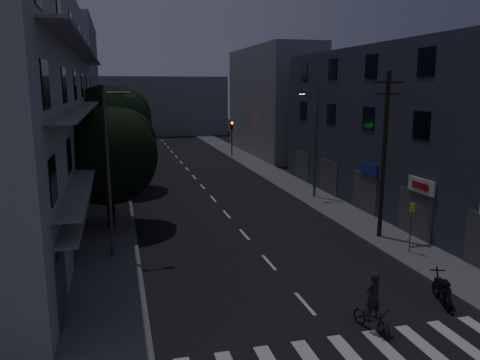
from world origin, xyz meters
name	(u,v)px	position (x,y,z in m)	size (l,w,h in m)	color
ground	(202,186)	(0.00, 25.00, 0.00)	(160.00, 160.00, 0.00)	black
sidewalk_left	(111,189)	(-7.50, 25.00, 0.07)	(3.00, 90.00, 0.15)	#565659
sidewalk_right	(284,180)	(7.50, 25.00, 0.07)	(3.00, 90.00, 0.15)	#565659
crosswalk	(355,360)	(0.00, -2.00, 0.00)	(10.90, 3.00, 0.01)	beige
lane_markings	(190,173)	(0.00, 31.25, 0.01)	(0.15, 60.50, 0.01)	beige
building_left	(30,109)	(-11.98, 18.00, 6.99)	(7.00, 36.00, 14.00)	#A9A9A4
building_right	(404,129)	(11.99, 14.00, 5.50)	(6.19, 28.00, 11.00)	#2C313C
building_far_left	(71,89)	(-12.00, 48.00, 8.00)	(6.00, 20.00, 16.00)	slate
building_far_right	(272,102)	(12.00, 42.00, 6.50)	(6.00, 20.00, 13.00)	slate
building_far_end	(156,106)	(0.00, 70.00, 5.00)	(24.00, 8.00, 10.00)	slate
tree_near	(109,152)	(-7.30, 14.28, 4.59)	(5.76, 5.76, 7.10)	black
tree_mid	(110,124)	(-7.32, 24.93, 5.38)	(6.81, 6.81, 8.38)	black
tree_far	(112,123)	(-7.20, 33.64, 4.83)	(6.04, 6.04, 7.48)	black
traffic_signal_far_right	(232,132)	(6.41, 40.21, 3.10)	(0.28, 0.37, 4.10)	black
traffic_signal_far_left	(121,135)	(-6.37, 39.68, 3.10)	(0.28, 0.37, 4.10)	black
street_lamp_left_near	(111,166)	(-7.16, 9.03, 4.60)	(1.51, 0.25, 8.00)	#53565A
street_lamp_right	(315,138)	(7.33, 18.18, 4.60)	(1.51, 0.25, 8.00)	#555A5D
street_lamp_left_far	(114,130)	(-7.03, 28.84, 4.60)	(1.51, 0.25, 8.00)	#55585C
utility_pole	(384,152)	(7.08, 8.40, 4.87)	(1.80, 0.24, 9.00)	black
bus_stop_sign	(411,219)	(7.16, 5.71, 1.89)	(0.06, 0.35, 2.52)	#595B60
motorcycle	(442,291)	(5.17, 0.67, 0.51)	(0.88, 1.92, 1.28)	black
cyclist	(372,311)	(1.42, -0.52, 0.72)	(1.03, 1.79, 2.15)	black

